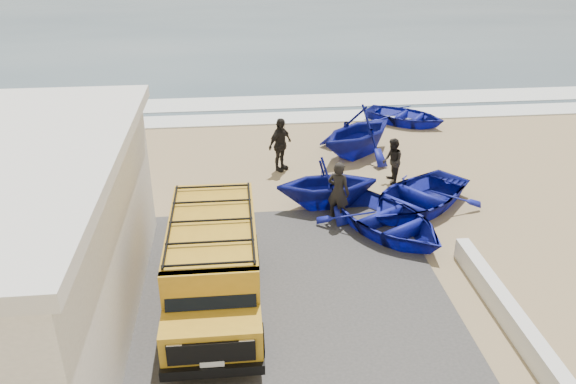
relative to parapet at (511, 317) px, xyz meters
name	(u,v)px	position (x,y,z in m)	size (l,w,h in m)	color
ground	(279,266)	(-5.00, 3.00, -0.28)	(160.00, 160.00, 0.00)	tan
slab	(202,318)	(-7.00, 1.00, -0.25)	(12.00, 10.00, 0.05)	#423F3D
surf_line	(256,119)	(-5.00, 15.00, -0.25)	(180.00, 1.60, 0.06)	white
surf_wash	(253,103)	(-5.00, 17.50, -0.26)	(180.00, 2.20, 0.04)	white
parapet	(511,317)	(0.00, 0.00, 0.00)	(0.35, 6.00, 0.55)	silver
van	(213,263)	(-6.66, 1.51, 0.92)	(2.12, 5.18, 2.22)	gold
boat_near_left	(385,219)	(-1.74, 4.50, 0.16)	(3.01, 4.22, 0.87)	#131B98
boat_near_right	(417,197)	(-0.39, 5.77, 0.17)	(3.04, 4.26, 0.88)	#131B98
boat_mid_left	(327,183)	(-3.19, 6.21, 0.58)	(2.79, 3.23, 1.70)	#131B98
boat_far_left	(358,131)	(-1.29, 10.41, 0.71)	(3.22, 3.74, 1.97)	#131B98
boat_far_right	(405,116)	(1.62, 13.77, 0.09)	(2.54, 3.55, 0.74)	#131B98
fisherman_front	(338,192)	(-3.00, 5.32, 0.70)	(0.71, 0.46, 1.94)	black
fisherman_middle	(392,161)	(-0.65, 7.80, 0.53)	(0.78, 0.61, 1.61)	black
fisherman_back	(280,145)	(-4.40, 9.29, 0.72)	(1.16, 0.48, 1.98)	black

